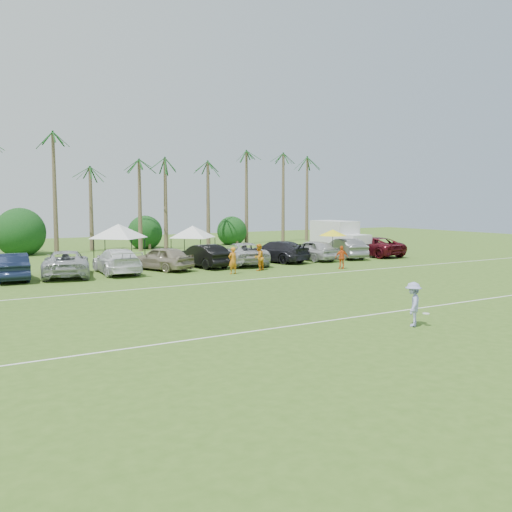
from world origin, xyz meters
TOP-DOWN VIEW (x-y plane):
  - ground at (0.00, 0.00)m, footprint 120.00×120.00m
  - field_lines at (0.00, 8.00)m, footprint 80.00×12.10m
  - palm_tree_4 at (-4.00, 38.00)m, footprint 2.40×2.40m
  - palm_tree_5 at (0.00, 38.00)m, footprint 2.40×2.40m
  - palm_tree_6 at (4.00, 38.00)m, footprint 2.40×2.40m
  - palm_tree_7 at (8.00, 38.00)m, footprint 2.40×2.40m
  - palm_tree_8 at (13.00, 38.00)m, footprint 2.40×2.40m
  - palm_tree_9 at (18.00, 38.00)m, footprint 2.40×2.40m
  - palm_tree_10 at (23.00, 38.00)m, footprint 2.40×2.40m
  - palm_tree_11 at (27.00, 38.00)m, footprint 2.40×2.40m
  - bush_tree_1 at (-6.00, 39.00)m, footprint 4.00×4.00m
  - bush_tree_2 at (6.00, 39.00)m, footprint 4.00×4.00m
  - bush_tree_3 at (16.00, 39.00)m, footprint 4.00×4.00m
  - sideline_player_a at (3.94, 17.03)m, footprint 0.70×0.51m
  - sideline_player_b at (6.36, 17.68)m, footprint 1.12×1.02m
  - sideline_player_c at (11.96, 15.42)m, footprint 1.05×0.71m
  - box_truck at (18.34, 23.43)m, footprint 2.34×5.93m
  - canopy_tent_left at (-1.14, 25.34)m, footprint 4.54×4.54m
  - canopy_tent_right at (5.07, 25.75)m, footprint 4.11×4.11m
  - market_umbrella at (15.22, 20.54)m, footprint 2.26×2.26m
  - frisbee_player at (2.36, -0.45)m, footprint 1.27×1.22m
  - parked_car_1 at (-9.14, 21.44)m, footprint 2.16×5.24m
  - parked_car_2 at (-5.88, 21.45)m, footprint 4.16×6.56m
  - parked_car_3 at (-2.61, 21.24)m, footprint 2.76×5.97m
  - parked_car_4 at (0.65, 21.36)m, footprint 3.69×5.34m
  - parked_car_5 at (3.91, 21.46)m, footprint 2.48×5.32m
  - parked_car_6 at (7.17, 21.42)m, footprint 4.12×6.55m
  - parked_car_7 at (10.43, 21.67)m, footprint 3.83×6.23m
  - parked_car_8 at (13.70, 21.20)m, footprint 2.22×5.04m
  - parked_car_9 at (16.96, 21.13)m, footprint 2.71×5.36m
  - parked_car_10 at (20.22, 21.28)m, footprint 3.06×6.19m

SIDE VIEW (x-z plane):
  - ground at x=0.00m, z-range 0.00..0.00m
  - field_lines at x=0.00m, z-range 0.00..0.01m
  - sideline_player_c at x=11.96m, z-range 0.00..1.65m
  - parked_car_1 at x=-9.14m, z-range 0.00..1.69m
  - parked_car_2 at x=-5.88m, z-range 0.00..1.69m
  - parked_car_3 at x=-2.61m, z-range 0.00..1.69m
  - parked_car_4 at x=0.65m, z-range 0.00..1.69m
  - parked_car_5 at x=3.91m, z-range 0.00..1.69m
  - parked_car_6 at x=7.17m, z-range 0.00..1.69m
  - parked_car_7 at x=10.43m, z-range 0.00..1.69m
  - parked_car_8 at x=13.70m, z-range 0.00..1.69m
  - parked_car_9 at x=16.96m, z-range 0.00..1.69m
  - parked_car_10 at x=20.22m, z-range 0.00..1.69m
  - frisbee_player at x=2.36m, z-range 0.00..1.73m
  - sideline_player_a at x=3.94m, z-range 0.00..1.79m
  - sideline_player_b at x=6.36m, z-range 0.00..1.86m
  - box_truck at x=18.34m, z-range 0.11..3.16m
  - bush_tree_1 at x=-6.00m, z-range -0.20..3.80m
  - bush_tree_2 at x=6.00m, z-range -0.20..3.80m
  - bush_tree_3 at x=16.00m, z-range -0.20..3.80m
  - market_umbrella at x=15.22m, z-range 1.00..3.51m
  - canopy_tent_right at x=5.07m, z-range 1.19..4.52m
  - canopy_tent_left at x=-1.14m, z-range 1.31..4.99m
  - palm_tree_4 at x=-4.00m, z-range 3.03..11.93m
  - palm_tree_8 at x=13.00m, z-range 3.03..11.93m
  - palm_tree_5 at x=0.00m, z-range 3.40..13.30m
  - palm_tree_9 at x=18.00m, z-range 3.40..13.30m
  - palm_tree_6 at x=4.00m, z-range 3.76..14.66m
  - palm_tree_10 at x=23.00m, z-range 3.76..14.66m
  - palm_tree_7 at x=8.00m, z-range 4.11..16.01m
  - palm_tree_11 at x=27.00m, z-range 4.11..16.01m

